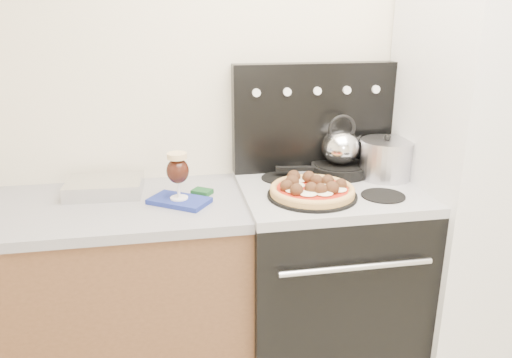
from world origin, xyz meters
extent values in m
cube|color=beige|center=(0.00, 1.50, 1.25)|extent=(3.50, 0.01, 2.50)
cube|color=brown|center=(-1.02, 1.20, 0.43)|extent=(1.45, 0.60, 0.86)
cube|color=#91909A|center=(-1.02, 1.20, 0.88)|extent=(1.48, 0.63, 0.04)
cube|color=black|center=(0.08, 1.18, 0.44)|extent=(0.76, 0.65, 0.88)
cube|color=#ADADB2|center=(0.08, 1.18, 0.90)|extent=(0.76, 0.65, 0.04)
cube|color=black|center=(0.08, 1.45, 1.17)|extent=(0.76, 0.08, 0.50)
cube|color=silver|center=(0.78, 1.15, 0.95)|extent=(0.64, 0.68, 1.90)
cube|color=white|center=(-0.87, 1.32, 0.93)|extent=(0.32, 0.24, 0.06)
cube|color=navy|center=(-0.57, 1.15, 0.91)|extent=(0.27, 0.25, 0.02)
cylinder|color=black|center=(-0.03, 1.07, 0.93)|extent=(0.37, 0.37, 0.01)
cylinder|color=black|center=(0.18, 1.34, 0.94)|extent=(0.30, 0.30, 0.05)
cylinder|color=#B9B7C0|center=(0.37, 1.25, 1.00)|extent=(0.26, 0.26, 0.17)
camera|label=1|loc=(-0.60, -0.77, 1.64)|focal=35.00mm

